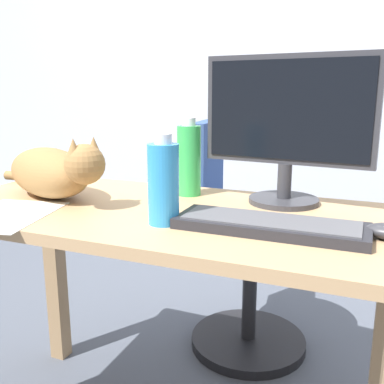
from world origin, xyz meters
TOP-DOWN VIEW (x-y plane):
  - back_wall at (0.00, 1.50)m, footprint 6.00×0.04m
  - desk at (0.00, 0.00)m, footprint 1.32×0.61m
  - office_chair at (0.05, 0.60)m, footprint 0.48×0.48m
  - monitor at (0.29, 0.19)m, footprint 0.48×0.20m
  - keyboard at (0.31, -0.08)m, footprint 0.44×0.15m
  - cat at (-0.36, -0.01)m, footprint 0.56×0.32m
  - paper_sheet at (-0.35, -0.21)m, footprint 0.27×0.33m
  - water_bottle at (0.06, -0.12)m, footprint 0.08×0.08m
  - spray_bottle at (0.00, 0.18)m, footprint 0.07×0.07m

SIDE VIEW (x-z plane):
  - office_chair at x=0.05m, z-range -0.06..0.89m
  - desk at x=0.00m, z-range 0.25..0.99m
  - paper_sheet at x=-0.35m, z-range 0.75..0.75m
  - keyboard at x=0.31m, z-range 0.75..0.78m
  - cat at x=-0.36m, z-range 0.73..0.93m
  - water_bottle at x=0.06m, z-range 0.74..0.96m
  - spray_bottle at x=0.00m, z-range 0.74..0.98m
  - monitor at x=0.29m, z-range 0.77..1.18m
  - back_wall at x=0.00m, z-range 0.00..2.60m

